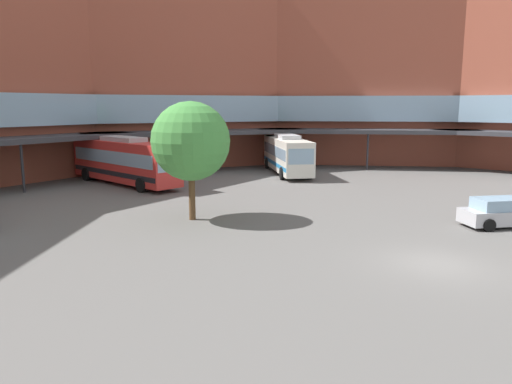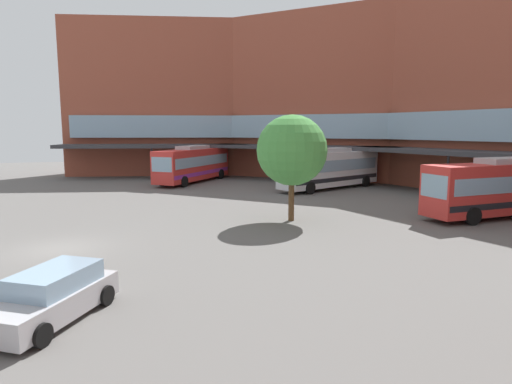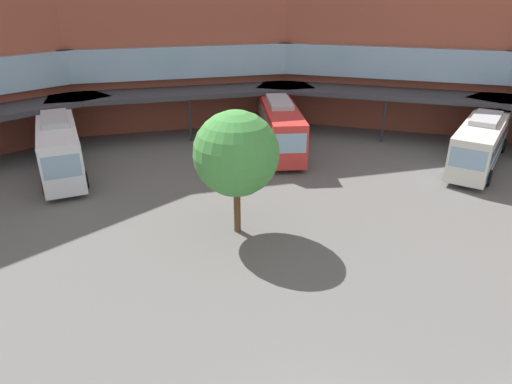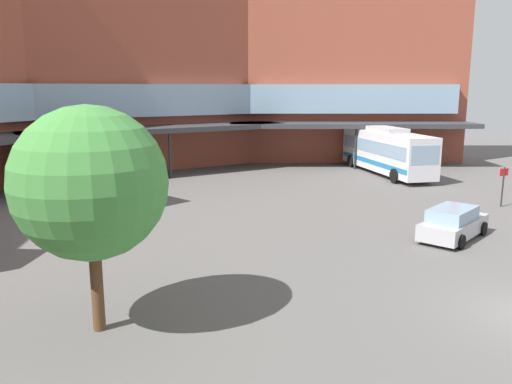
% 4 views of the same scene
% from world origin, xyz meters
% --- Properties ---
extents(bus_0, '(8.09, 10.97, 3.66)m').
position_xyz_m(bus_0, '(13.86, 23.31, 1.85)').
color(bus_0, silver).
rests_on(bus_0, ground).
extents(bus_1, '(11.91, 7.17, 3.86)m').
position_xyz_m(bus_1, '(26.93, 3.23, 1.95)').
color(bus_1, white).
rests_on(bus_1, ground).
extents(parked_car, '(4.70, 3.80, 1.53)m').
position_xyz_m(parked_car, '(8.50, 1.11, 0.74)').
color(parked_car, '#B7B7BC').
rests_on(parked_car, ground).
extents(plaza_tree, '(4.37, 4.37, 6.60)m').
position_xyz_m(plaza_tree, '(-3.27, 13.07, 4.40)').
color(plaza_tree, brown).
rests_on(plaza_tree, ground).
extents(stop_sign_post, '(0.33, 0.54, 2.41)m').
position_xyz_m(stop_sign_post, '(15.99, -2.97, 1.48)').
color(stop_sign_post, '#2D2D33').
rests_on(stop_sign_post, ground).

